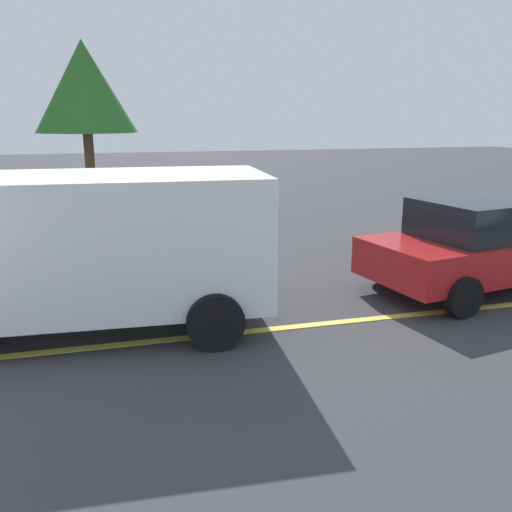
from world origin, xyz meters
TOP-DOWN VIEW (x-y plane):
  - lane_marking_centre at (3.00, 0.00)m, footprint 28.00×0.16m
  - white_van at (2.35, 0.66)m, footprint 5.31×2.50m
  - car_red_approaching at (9.16, 0.92)m, footprint 4.84×2.72m
  - tree_left_verge at (2.36, 8.06)m, footprint 2.55×2.55m

SIDE VIEW (x-z plane):
  - lane_marking_centre at x=3.00m, z-range 0.00..0.01m
  - car_red_approaching at x=9.16m, z-range 0.01..1.60m
  - white_van at x=2.35m, z-range 0.17..2.37m
  - tree_left_verge at x=2.36m, z-range 1.25..6.06m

